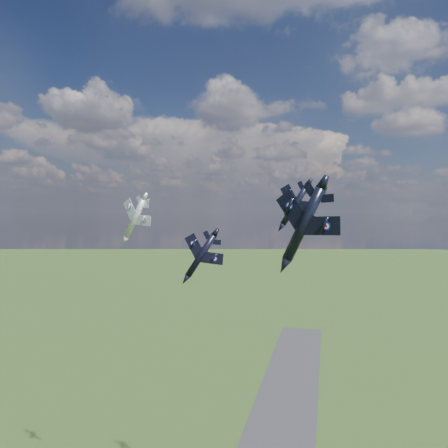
% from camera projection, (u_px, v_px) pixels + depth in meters
% --- Properties ---
extents(jet_lead_navy, '(9.01, 12.57, 7.10)m').
position_uv_depth(jet_lead_navy, '(201.00, 256.00, 80.28)').
color(jet_lead_navy, black).
extents(jet_right_navy, '(14.96, 17.12, 7.25)m').
position_uv_depth(jet_right_navy, '(304.00, 224.00, 56.28)').
color(jet_right_navy, black).
extents(jet_high_navy, '(13.63, 16.60, 8.20)m').
position_uv_depth(jet_high_navy, '(295.00, 205.00, 99.46)').
color(jet_high_navy, black).
extents(jet_left_silver, '(15.56, 18.20, 8.60)m').
position_uv_depth(jet_left_silver, '(135.00, 218.00, 109.09)').
color(jet_left_silver, '#B2B5BE').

